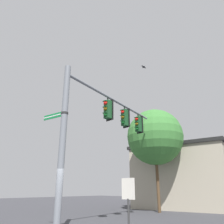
# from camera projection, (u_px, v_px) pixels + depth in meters

# --- Properties ---
(signal_pole) EXTENTS (0.27, 0.27, 7.15)m
(signal_pole) POSITION_uv_depth(u_px,v_px,m) (63.00, 142.00, 9.31)
(signal_pole) COLOR slate
(signal_pole) RESTS_ON ground
(mast_arm) EXTENTS (1.55, 8.19, 0.14)m
(mast_arm) POSITION_uv_depth(u_px,v_px,m) (116.00, 102.00, 13.59)
(mast_arm) COLOR slate
(traffic_light_nearest_pole) EXTENTS (0.54, 0.49, 1.31)m
(traffic_light_nearest_pole) POSITION_uv_depth(u_px,v_px,m) (107.00, 109.00, 12.62)
(traffic_light_nearest_pole) COLOR black
(traffic_light_mid_inner) EXTENTS (0.54, 0.49, 1.31)m
(traffic_light_mid_inner) POSITION_uv_depth(u_px,v_px,m) (124.00, 118.00, 14.06)
(traffic_light_mid_inner) COLOR black
(traffic_light_mid_outer) EXTENTS (0.54, 0.49, 1.31)m
(traffic_light_mid_outer) POSITION_uv_depth(u_px,v_px,m) (138.00, 124.00, 15.51)
(traffic_light_mid_outer) COLOR black
(street_name_sign) EXTENTS (1.46, 0.40, 0.22)m
(street_name_sign) POSITION_uv_depth(u_px,v_px,m) (59.00, 115.00, 9.92)
(street_name_sign) COLOR #147238
(bird_flying) EXTENTS (0.29, 0.36, 0.12)m
(bird_flying) POSITION_uv_depth(u_px,v_px,m) (144.00, 67.00, 15.62)
(bird_flying) COLOR black
(storefront_building) EXTENTS (9.96, 9.78, 5.69)m
(storefront_building) POSITION_uv_depth(u_px,v_px,m) (186.00, 177.00, 22.14)
(storefront_building) COLOR #A89E89
(storefront_building) RESTS_ON ground
(tree_by_storefront) EXTENTS (4.75, 4.75, 8.34)m
(tree_by_storefront) POSITION_uv_depth(u_px,v_px,m) (155.00, 137.00, 19.26)
(tree_by_storefront) COLOR #4C3823
(tree_by_storefront) RESTS_ON ground
(historical_marker) EXTENTS (0.60, 0.08, 2.13)m
(historical_marker) POSITION_uv_depth(u_px,v_px,m) (128.00, 198.00, 8.26)
(historical_marker) COLOR #333333
(historical_marker) RESTS_ON ground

